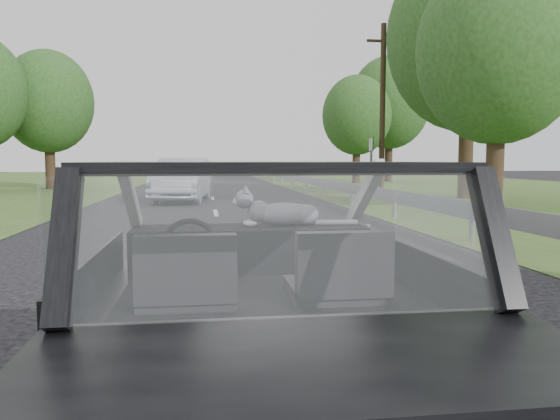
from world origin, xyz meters
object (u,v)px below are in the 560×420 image
object	(u,v)px
other_car	(182,180)
utility_pole	(382,111)
highway_sign	(371,167)
cat	(285,213)
subject_car	(259,287)

from	to	relation	value
other_car	utility_pole	bearing A→B (deg)	21.10
highway_sign	cat	bearing A→B (deg)	-100.19
cat	subject_car	bearing A→B (deg)	-110.16
other_car	highway_sign	size ratio (longest dim) A/B	1.95
cat	utility_pole	xyz separation A→B (m)	(6.75, 18.15, 2.41)
other_car	highway_sign	xyz separation A→B (m)	(7.66, 2.21, 0.43)
cat	highway_sign	distance (m)	19.32
subject_car	other_car	bearing A→B (deg)	93.70
utility_pole	cat	bearing A→B (deg)	-110.39
subject_car	cat	bearing A→B (deg)	69.37
cat	utility_pole	world-z (taller)	utility_pole
subject_car	cat	distance (m)	0.79
other_car	highway_sign	world-z (taller)	highway_sign
subject_car	utility_pole	distance (m)	20.25
cat	other_car	size ratio (longest dim) A/B	0.13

